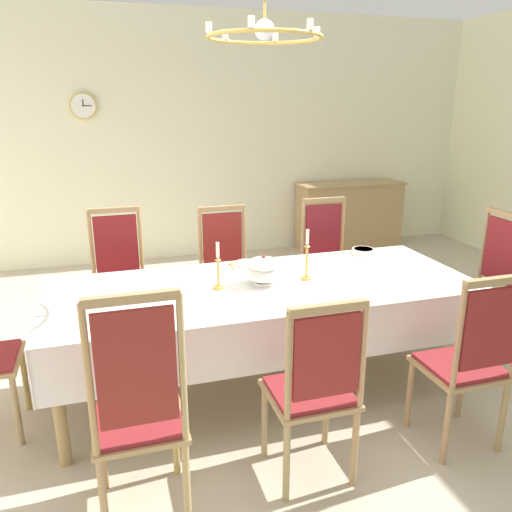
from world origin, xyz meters
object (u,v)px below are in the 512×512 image
(chair_south_b, at_px, (314,387))
(candlestick_west, at_px, (218,271))
(bowl_far_left, at_px, (363,251))
(chair_north_a, at_px, (120,279))
(chair_head_east, at_px, (484,284))
(spoon_primary, at_px, (231,265))
(spoon_secondary, at_px, (104,323))
(dining_table, at_px, (263,294))
(chair_north_b, at_px, (226,271))
(chair_south_c, at_px, (469,359))
(soup_tureen, at_px, (263,270))
(bowl_near_right, at_px, (125,320))
(chandelier, at_px, (265,35))
(candlestick_east, at_px, (307,260))
(bowl_near_left, at_px, (246,263))
(sideboard, at_px, (349,216))
(chair_north_c, at_px, (327,260))
(mounted_clock, at_px, (83,106))
(chair_south_a, at_px, (139,409))

(chair_south_b, relative_size, candlestick_west, 3.38)
(candlestick_west, relative_size, bowl_far_left, 1.72)
(chair_north_a, relative_size, chair_head_east, 0.99)
(spoon_primary, distance_m, spoon_secondary, 1.23)
(dining_table, xyz_separation_m, chair_north_b, (-0.03, 0.95, -0.14))
(chair_south_c, xyz_separation_m, soup_tureen, (-0.92, 0.95, 0.31))
(chair_north_b, bearing_deg, bowl_near_right, 55.95)
(chandelier, bearing_deg, bowl_far_left, 24.08)
(dining_table, xyz_separation_m, chair_north_a, (-0.91, 0.95, -0.13))
(candlestick_west, height_order, chandelier, chandelier)
(candlestick_east, bearing_deg, bowl_near_left, 126.11)
(spoon_primary, height_order, sideboard, sideboard)
(candlestick_east, distance_m, sideboard, 3.65)
(bowl_far_left, bearing_deg, candlestick_west, -161.21)
(candlestick_east, bearing_deg, spoon_secondary, -165.32)
(bowl_near_left, bearing_deg, chair_south_b, -90.98)
(chair_head_east, distance_m, sideboard, 3.10)
(bowl_near_left, bearing_deg, soup_tureen, -90.11)
(chair_head_east, relative_size, bowl_near_right, 6.92)
(chair_head_east, xyz_separation_m, soup_tureen, (-1.83, 0.00, 0.30))
(soup_tureen, relative_size, spoon_secondary, 1.40)
(chair_north_b, xyz_separation_m, bowl_far_left, (1.01, -0.51, 0.24))
(chair_north_c, distance_m, spoon_secondary, 2.36)
(spoon_secondary, xyz_separation_m, sideboard, (3.25, 3.43, -0.34))
(spoon_primary, xyz_separation_m, mounted_clock, (-1.00, 2.86, 1.11))
(dining_table, distance_m, chair_south_b, 0.96)
(chair_south_c, bearing_deg, sideboard, 72.15)
(chair_south_a, xyz_separation_m, chair_north_c, (1.83, 1.91, -0.03))
(bowl_far_left, relative_size, chandelier, 0.26)
(dining_table, relative_size, candlestick_east, 7.95)
(candlestick_east, relative_size, sideboard, 0.25)
(dining_table, height_order, chair_head_east, chair_head_east)
(chair_south_a, relative_size, spoon_secondary, 6.85)
(bowl_near_right, relative_size, chandelier, 0.24)
(bowl_far_left, distance_m, spoon_primary, 1.09)
(chair_south_b, distance_m, sideboard, 4.61)
(chair_south_b, distance_m, chair_south_c, 0.94)
(bowl_near_left, bearing_deg, candlestick_east, -53.89)
(bowl_near_left, bearing_deg, chair_head_east, -13.23)
(chair_south_c, height_order, chair_head_east, chair_head_east)
(spoon_secondary, bearing_deg, sideboard, 49.06)
(candlestick_east, bearing_deg, chair_north_a, 142.00)
(bowl_near_right, relative_size, spoon_primary, 0.94)
(chair_south_c, distance_m, bowl_far_left, 1.41)
(bowl_far_left, bearing_deg, chair_south_b, -126.10)
(bowl_near_right, relative_size, bowl_far_left, 0.91)
(chair_head_east, bearing_deg, spoon_secondary, 97.04)
(chair_south_c, height_order, spoon_secondary, chair_south_c)
(chair_south_b, xyz_separation_m, mounted_clock, (-1.08, 4.27, 1.34))
(chair_south_a, relative_size, chair_south_c, 1.11)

